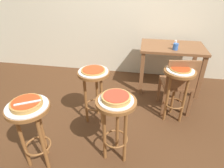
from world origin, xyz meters
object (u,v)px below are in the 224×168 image
(stool_foreground, at_px, (32,123))
(pizza_middle, at_px, (116,97))
(serving_plate_foreground, at_px, (27,106))
(serving_plate_rear, at_px, (180,70))
(condiment_shaker, at_px, (176,43))
(pizza_rear, at_px, (181,69))
(cup_near_edge, at_px, (176,47))
(serving_plate_middle, at_px, (116,100))
(stool_rear, at_px, (178,84))
(dining_table, at_px, (172,53))
(pizza_foreground, at_px, (26,103))
(stool_leftside, at_px, (94,85))
(stool_middle, at_px, (116,117))
(wooden_chair, at_px, (178,83))
(pizza_leftside, at_px, (93,70))
(pizza_server_knife, at_px, (28,103))
(serving_plate_leftside, at_px, (93,71))

(stool_foreground, bearing_deg, pizza_middle, 16.80)
(serving_plate_foreground, bearing_deg, serving_plate_rear, 34.78)
(condiment_shaker, bearing_deg, pizza_rear, -92.01)
(cup_near_edge, bearing_deg, serving_plate_middle, -115.17)
(stool_foreground, distance_m, serving_plate_rear, 1.76)
(stool_rear, distance_m, dining_table, 0.87)
(stool_rear, bearing_deg, pizza_foreground, -145.22)
(serving_plate_foreground, bearing_deg, stool_leftside, 62.95)
(stool_middle, height_order, wooden_chair, wooden_chair)
(pizza_leftside, height_order, serving_plate_rear, pizza_leftside)
(serving_plate_rear, relative_size, pizza_server_knife, 1.53)
(serving_plate_rear, relative_size, condiment_shaker, 4.23)
(pizza_middle, relative_size, stool_leftside, 0.37)
(serving_plate_middle, height_order, stool_leftside, serving_plate_middle)
(pizza_foreground, bearing_deg, pizza_rear, 34.78)
(stool_foreground, relative_size, stool_middle, 1.00)
(serving_plate_leftside, relative_size, serving_plate_rear, 1.08)
(pizza_middle, distance_m, pizza_rear, 1.02)
(serving_plate_foreground, xyz_separation_m, serving_plate_leftside, (0.40, 0.78, 0.00))
(cup_near_edge, bearing_deg, stool_rear, -90.55)
(serving_plate_rear, xyz_separation_m, pizza_rear, (-0.00, 0.00, 0.02))
(serving_plate_leftside, height_order, dining_table, dining_table)
(stool_rear, distance_m, wooden_chair, 0.19)
(serving_plate_rear, relative_size, cup_near_edge, 3.43)
(pizza_rear, relative_size, dining_table, 0.25)
(serving_plate_foreground, xyz_separation_m, condiment_shaker, (1.47, 1.90, 0.06))
(stool_middle, height_order, pizza_rear, pizza_rear)
(stool_foreground, distance_m, serving_plate_middle, 0.82)
(serving_plate_middle, distance_m, wooden_chair, 1.21)
(serving_plate_rear, distance_m, pizza_server_knife, 1.74)
(pizza_middle, distance_m, stool_leftside, 0.70)
(cup_near_edge, height_order, wooden_chair, cup_near_edge)
(stool_leftside, bearing_deg, serving_plate_leftside, 153.43)
(serving_plate_foreground, relative_size, pizza_rear, 1.46)
(pizza_leftside, bearing_deg, stool_foreground, -117.05)
(stool_middle, distance_m, cup_near_edge, 1.63)
(serving_plate_leftside, xyz_separation_m, pizza_rear, (1.04, 0.22, 0.02))
(dining_table, bearing_deg, pizza_leftside, -133.61)
(wooden_chair, bearing_deg, serving_plate_rear, -101.65)
(serving_plate_leftside, height_order, stool_rear, serving_plate_leftside)
(condiment_shaker, bearing_deg, stool_middle, -112.96)
(pizza_middle, xyz_separation_m, condiment_shaker, (0.71, 1.67, 0.03))
(serving_plate_leftside, distance_m, wooden_chair, 1.18)
(serving_plate_foreground, relative_size, serving_plate_rear, 1.11)
(serving_plate_leftside, distance_m, pizza_server_knife, 0.88)
(serving_plate_foreground, xyz_separation_m, pizza_server_knife, (0.03, -0.02, 0.06))
(serving_plate_middle, height_order, pizza_rear, pizza_rear)
(serving_plate_foreground, distance_m, serving_plate_rear, 1.75)
(stool_foreground, relative_size, pizza_foreground, 2.67)
(pizza_middle, relative_size, wooden_chair, 0.32)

